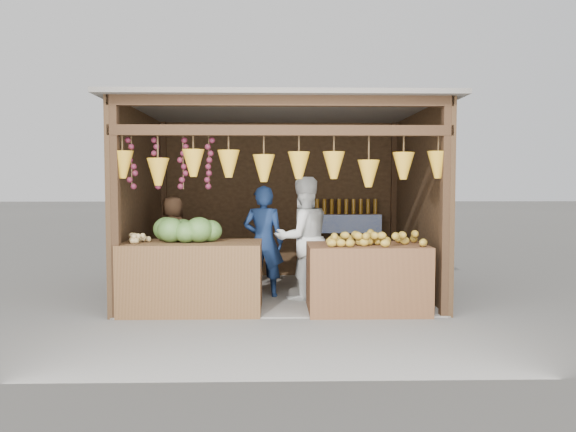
% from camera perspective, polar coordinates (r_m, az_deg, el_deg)
% --- Properties ---
extents(ground, '(80.00, 80.00, 0.00)m').
position_cam_1_polar(ground, '(8.15, -0.79, -7.88)').
color(ground, '#514F49').
rests_on(ground, ground).
extents(stall_structure, '(4.30, 3.30, 2.66)m').
position_cam_1_polar(stall_structure, '(7.95, -1.03, 3.92)').
color(stall_structure, slate).
rests_on(stall_structure, ground).
extents(back_shelf, '(1.25, 0.32, 1.32)m').
position_cam_1_polar(back_shelf, '(9.37, 5.57, -1.03)').
color(back_shelf, '#382314').
rests_on(back_shelf, ground).
extents(counter_left, '(1.69, 0.85, 0.86)m').
position_cam_1_polar(counter_left, '(7.06, -9.68, -6.12)').
color(counter_left, '#452B17').
rests_on(counter_left, ground).
extents(counter_right, '(1.46, 0.85, 0.83)m').
position_cam_1_polar(counter_right, '(7.04, 8.00, -6.25)').
color(counter_right, '#4A2B18').
rests_on(counter_right, ground).
extents(stool, '(0.35, 0.35, 0.33)m').
position_cam_1_polar(stool, '(8.23, -11.57, -6.68)').
color(stool, black).
rests_on(stool, ground).
extents(man_standing, '(0.61, 0.44, 1.55)m').
position_cam_1_polar(man_standing, '(7.78, -2.51, -2.63)').
color(man_standing, '#14264D').
rests_on(man_standing, ground).
extents(woman_standing, '(0.99, 0.89, 1.67)m').
position_cam_1_polar(woman_standing, '(7.63, 1.54, -2.29)').
color(woman_standing, silver).
rests_on(woman_standing, ground).
extents(vendor_seated, '(0.63, 0.59, 1.08)m').
position_cam_1_polar(vendor_seated, '(8.13, -11.63, -1.82)').
color(vendor_seated, '#523521').
rests_on(vendor_seated, stool).
extents(melon_pile, '(1.00, 0.50, 0.32)m').
position_cam_1_polar(melon_pile, '(7.04, -10.12, -1.30)').
color(melon_pile, '#214D14').
rests_on(melon_pile, counter_left).
extents(tanfruit_pile, '(0.34, 0.40, 0.13)m').
position_cam_1_polar(tanfruit_pile, '(7.09, -14.93, -2.10)').
color(tanfruit_pile, '#A6854C').
rests_on(tanfruit_pile, counter_left).
extents(mango_pile, '(1.40, 0.64, 0.22)m').
position_cam_1_polar(mango_pile, '(6.94, 8.57, -2.02)').
color(mango_pile, '#C16E19').
rests_on(mango_pile, counter_right).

